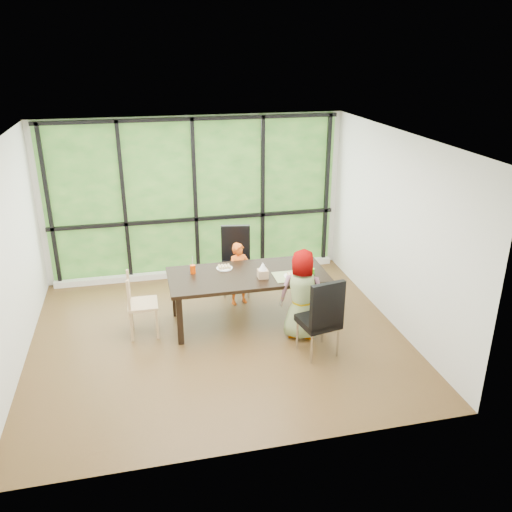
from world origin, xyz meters
name	(u,v)px	position (x,y,z in m)	size (l,w,h in m)	color
ground	(218,336)	(0.00, 0.00, 0.00)	(5.00, 5.00, 0.00)	black
back_wall	(195,198)	(0.00, 2.25, 1.35)	(5.00, 5.00, 0.00)	silver
foliage_backdrop	(195,198)	(0.00, 2.23, 1.35)	(4.80, 0.02, 2.65)	#254A1C
window_mullions	(195,199)	(0.00, 2.19, 1.35)	(4.80, 0.06, 2.65)	black
window_sill	(199,272)	(0.00, 2.15, 0.05)	(4.80, 0.12, 0.10)	silver
dining_table	(248,298)	(0.49, 0.33, 0.38)	(2.21, 1.01, 0.75)	black
chair_window_leather	(236,262)	(0.50, 1.30, 0.54)	(0.46, 0.46, 1.08)	black
chair_interior_leather	(318,316)	(1.19, -0.69, 0.54)	(0.46, 0.46, 1.08)	black
chair_end_beech	(143,304)	(-0.98, 0.32, 0.45)	(0.42, 0.40, 0.90)	tan
child_toddler	(239,274)	(0.49, 0.94, 0.49)	(0.36, 0.24, 0.98)	#E65915
child_older	(304,294)	(1.14, -0.23, 0.63)	(0.62, 0.40, 1.26)	gray
placemat	(292,276)	(1.07, 0.12, 0.75)	(0.50, 0.36, 0.01)	tan
plate_far	(224,268)	(0.20, 0.59, 0.76)	(0.23, 0.23, 0.01)	white
plate_near	(292,276)	(1.07, 0.10, 0.76)	(0.23, 0.23, 0.01)	white
orange_cup	(193,269)	(-0.26, 0.53, 0.81)	(0.08, 0.08, 0.12)	#DB3E02
green_cup	(312,272)	(1.35, 0.08, 0.80)	(0.07, 0.07, 0.11)	green
tissue_box	(263,274)	(0.66, 0.16, 0.81)	(0.14, 0.14, 0.12)	tan
crepe_rolls_far	(224,267)	(0.20, 0.59, 0.78)	(0.20, 0.12, 0.04)	tan
crepe_rolls_near	(292,274)	(1.07, 0.10, 0.78)	(0.15, 0.12, 0.04)	tan
straw_white	(193,263)	(-0.26, 0.53, 0.91)	(0.01, 0.01, 0.20)	white
straw_pink	(312,266)	(1.35, 0.08, 0.90)	(0.01, 0.01, 0.20)	pink
tissue	(263,266)	(0.66, 0.16, 0.92)	(0.12, 0.12, 0.11)	white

